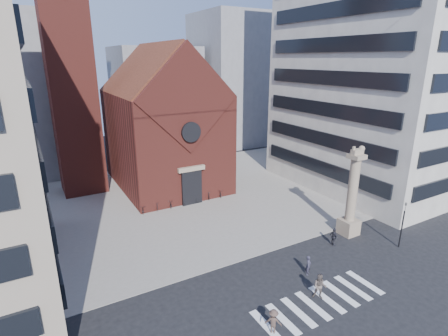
% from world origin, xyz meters
% --- Properties ---
extents(ground, '(120.00, 120.00, 0.00)m').
position_xyz_m(ground, '(0.00, 0.00, 0.00)').
color(ground, black).
rests_on(ground, ground).
extents(piazza, '(46.00, 30.00, 0.05)m').
position_xyz_m(piazza, '(0.00, 19.00, 0.03)').
color(piazza, gray).
rests_on(piazza, ground).
extents(zebra_crossing, '(10.20, 3.20, 0.01)m').
position_xyz_m(zebra_crossing, '(0.55, -3.00, 0.01)').
color(zebra_crossing, white).
rests_on(zebra_crossing, ground).
extents(church, '(12.00, 16.65, 18.00)m').
position_xyz_m(church, '(0.00, 25.04, 7.98)').
color(church, maroon).
rests_on(church, ground).
extents(campanile, '(5.50, 5.50, 31.20)m').
position_xyz_m(campanile, '(-10.00, 28.00, 15.74)').
color(campanile, maroon).
rests_on(campanile, ground).
extents(building_right, '(18.00, 22.00, 32.00)m').
position_xyz_m(building_right, '(24.00, 12.00, 16.00)').
color(building_right, beige).
rests_on(building_right, ground).
extents(bg_block_mid, '(14.00, 12.00, 18.00)m').
position_xyz_m(bg_block_mid, '(6.00, 45.00, 9.00)').
color(bg_block_mid, gray).
rests_on(bg_block_mid, ground).
extents(bg_block_right, '(16.00, 14.00, 24.00)m').
position_xyz_m(bg_block_right, '(22.00, 42.00, 12.00)').
color(bg_block_right, gray).
rests_on(bg_block_right, ground).
extents(lion_column, '(1.63, 1.60, 8.68)m').
position_xyz_m(lion_column, '(10.01, 3.00, 3.46)').
color(lion_column, gray).
rests_on(lion_column, ground).
extents(traffic_light, '(0.13, 0.16, 4.30)m').
position_xyz_m(traffic_light, '(12.00, -1.00, 2.29)').
color(traffic_light, black).
rests_on(traffic_light, ground).
extents(pedestrian_0, '(0.69, 0.62, 1.59)m').
position_xyz_m(pedestrian_0, '(2.10, -0.09, 0.79)').
color(pedestrian_0, '#2C2A3A').
rests_on(pedestrian_0, ground).
extents(pedestrian_1, '(1.14, 1.15, 1.87)m').
position_xyz_m(pedestrian_1, '(0.81, -2.60, 0.93)').
color(pedestrian_1, '#5F534C').
rests_on(pedestrian_1, ground).
extents(pedestrian_2, '(0.52, 1.01, 1.65)m').
position_xyz_m(pedestrian_2, '(7.17, 2.14, 0.82)').
color(pedestrian_2, '#26262D').
rests_on(pedestrian_2, ground).
extents(pedestrian_3, '(1.17, 1.15, 1.61)m').
position_xyz_m(pedestrian_3, '(-3.96, -3.58, 0.81)').
color(pedestrian_3, '#493830').
rests_on(pedestrian_3, ground).
extents(scooter_0, '(1.07, 1.84, 0.91)m').
position_xyz_m(scooter_0, '(-5.65, 17.33, 0.51)').
color(scooter_0, black).
rests_on(scooter_0, piazza).
extents(scooter_1, '(0.93, 1.75, 1.01)m').
position_xyz_m(scooter_1, '(-4.06, 17.33, 0.56)').
color(scooter_1, black).
rests_on(scooter_1, piazza).
extents(scooter_2, '(1.07, 1.84, 0.91)m').
position_xyz_m(scooter_2, '(-2.48, 17.33, 0.51)').
color(scooter_2, black).
rests_on(scooter_2, piazza).
extents(scooter_3, '(0.93, 1.75, 1.01)m').
position_xyz_m(scooter_3, '(-0.89, 17.33, 0.56)').
color(scooter_3, black).
rests_on(scooter_3, piazza).
extents(scooter_4, '(1.07, 1.84, 0.91)m').
position_xyz_m(scooter_4, '(0.70, 17.33, 0.51)').
color(scooter_4, black).
rests_on(scooter_4, piazza).
extents(scooter_5, '(0.93, 1.75, 1.01)m').
position_xyz_m(scooter_5, '(2.28, 17.33, 0.56)').
color(scooter_5, black).
rests_on(scooter_5, piazza).
extents(scooter_6, '(1.07, 1.84, 0.91)m').
position_xyz_m(scooter_6, '(3.87, 17.33, 0.51)').
color(scooter_6, black).
rests_on(scooter_6, piazza).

